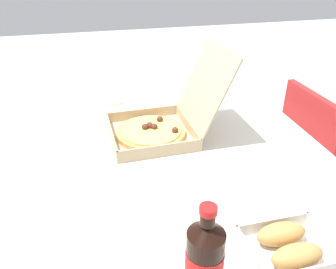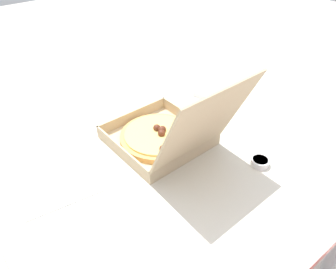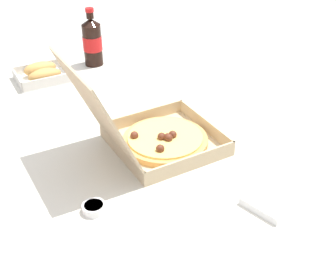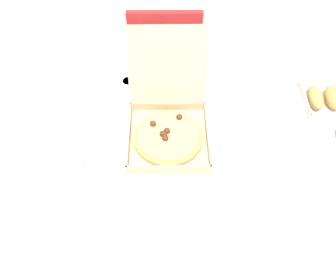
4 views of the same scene
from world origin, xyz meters
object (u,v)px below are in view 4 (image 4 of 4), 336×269
at_px(chair, 165,55).
at_px(paper_menu, 263,142).
at_px(bread_side_box, 323,99).
at_px(dipping_sauce_cup, 128,82).
at_px(pizza_box_open, 168,124).
at_px(napkin_pile, 66,161).

xyz_separation_m(chair, paper_menu, (0.38, -0.80, 0.27)).
bearing_deg(bread_side_box, dipping_sauce_cup, 173.92).
bearing_deg(chair, pizza_box_open, -86.91).
bearing_deg(chair, paper_menu, -64.27).
bearing_deg(chair, napkin_pile, -108.61).
height_order(paper_menu, dipping_sauce_cup, dipping_sauce_cup).
bearing_deg(bread_side_box, napkin_pile, -162.03).
bearing_deg(paper_menu, napkin_pile, -163.71).
bearing_deg(paper_menu, pizza_box_open, -178.50).
relative_size(chair, paper_menu, 3.95).
height_order(chair, dipping_sauce_cup, chair).
distance_m(napkin_pile, dipping_sauce_cup, 0.43).
distance_m(bread_side_box, paper_menu, 0.32).
bearing_deg(paper_menu, chair, 123.05).
bearing_deg(pizza_box_open, napkin_pile, -157.44).
distance_m(chair, napkin_pile, 1.00).
bearing_deg(dipping_sauce_cup, napkin_pile, -114.39).
distance_m(pizza_box_open, dipping_sauce_cup, 0.30).
relative_size(chair, napkin_pile, 7.55).
xyz_separation_m(pizza_box_open, paper_menu, (0.34, -0.03, -0.04)).
bearing_deg(dipping_sauce_cup, pizza_box_open, -55.06).
xyz_separation_m(bread_side_box, napkin_pile, (-0.94, -0.31, -0.02)).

